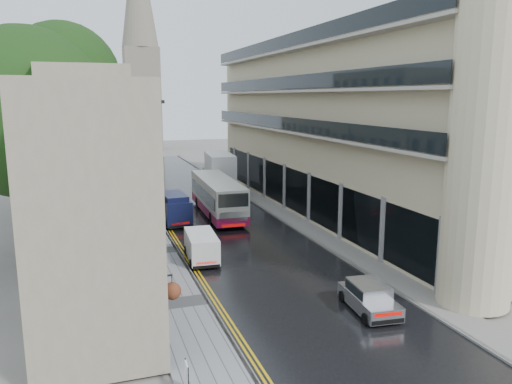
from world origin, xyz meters
TOP-DOWN VIEW (x-y plane):
  - road at (0.00, 27.50)m, footprint 9.00×85.00m
  - left_sidewalk at (-5.85, 27.50)m, footprint 2.70×85.00m
  - right_sidewalk at (5.40, 27.50)m, footprint 1.80×85.00m
  - old_shop_row at (-9.45, 30.00)m, footprint 4.50×56.00m
  - modern_block at (10.30, 26.00)m, footprint 8.00×40.00m
  - church_spire at (0.50, 82.00)m, footprint 6.40×6.40m
  - tree_near at (-12.50, 20.00)m, footprint 10.56×10.56m
  - tree_far at (-12.20, 33.00)m, footprint 9.24×9.24m
  - cream_bus at (-0.89, 24.88)m, footprint 2.90×10.94m
  - white_lorry at (1.47, 34.79)m, footprint 3.10×7.97m
  - silver_hatchback at (1.29, 6.27)m, footprint 1.89×3.70m
  - white_van at (-4.30, 15.52)m, footprint 1.88×3.86m
  - navy_van at (-4.30, 24.58)m, footprint 2.09×4.79m
  - pedestrian at (-6.07, 16.92)m, footprint 0.71×0.56m
  - lamp_post_near at (-5.77, 19.92)m, footprint 1.05×0.56m
  - lamp_post_far at (-4.89, 33.58)m, footprint 1.01×0.25m
  - estate_sign at (-6.87, 3.68)m, footprint 0.10×0.59m

SIDE VIEW (x-z plane):
  - road at x=0.00m, z-range 0.00..0.02m
  - left_sidewalk at x=-5.85m, z-range 0.00..0.12m
  - right_sidewalk at x=5.40m, z-range 0.00..0.12m
  - estate_sign at x=-6.87m, z-range 0.12..1.11m
  - silver_hatchback at x=1.29m, z-range 0.02..1.36m
  - white_van at x=-4.30m, z-range 0.02..1.72m
  - pedestrian at x=-6.07m, z-range 0.12..1.84m
  - navy_van at x=-4.30m, z-range 0.02..2.42m
  - cream_bus at x=-0.89m, z-range 0.02..2.98m
  - white_lorry at x=1.47m, z-range 0.02..4.10m
  - lamp_post_far at x=-4.89m, z-range 0.12..9.08m
  - lamp_post_near at x=-5.77m, z-range 0.12..9.27m
  - old_shop_row at x=-9.45m, z-range 0.00..12.00m
  - tree_far at x=-12.20m, z-range 0.00..12.46m
  - tree_near at x=-12.50m, z-range 0.00..13.89m
  - modern_block at x=10.30m, z-range 0.00..14.00m
  - church_spire at x=0.50m, z-range 0.00..40.00m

